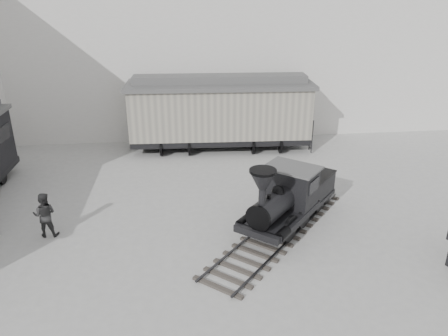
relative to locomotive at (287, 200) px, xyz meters
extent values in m
plane|color=#9E9E9B|center=(-2.05, -3.23, -1.06)|extent=(90.00, 90.00, 0.00)
cube|color=silver|center=(-2.05, 11.77, 4.44)|extent=(34.00, 2.40, 11.00)
cube|color=#3E3934|center=(-0.42, -0.49, -0.99)|extent=(6.66, 7.34, 0.14)
cube|color=#2D2D30|center=(-0.90, -0.07, -0.95)|extent=(5.37, 6.22, 0.05)
cube|color=#2D2D30|center=(0.06, -0.91, -0.95)|extent=(5.37, 6.22, 0.05)
cylinder|color=black|center=(-1.23, -0.37, -0.43)|extent=(0.72, 0.81, 0.97)
cylinder|color=black|center=(-0.19, -1.28, -0.43)|extent=(0.72, 0.81, 0.97)
cylinder|color=black|center=(-0.48, 0.50, -0.43)|extent=(0.72, 0.81, 0.97)
cylinder|color=black|center=(0.57, -0.40, -0.43)|extent=(0.72, 0.81, 0.97)
cube|color=black|center=(-0.33, -0.39, -0.33)|extent=(3.43, 3.57, 0.25)
cylinder|color=black|center=(-0.74, -0.86, 0.24)|extent=(2.00, 2.12, 0.89)
cylinder|color=black|center=(-1.26, -1.46, 0.93)|extent=(0.32, 0.32, 0.53)
cone|color=black|center=(-1.26, -1.46, 1.51)|extent=(1.20, 1.20, 0.62)
sphere|color=black|center=(-0.51, -0.59, 0.66)|extent=(0.46, 0.46, 0.46)
cube|color=black|center=(0.19, 0.22, 0.48)|extent=(2.09, 2.03, 1.37)
cube|color=#545454|center=(0.19, 0.22, 1.21)|extent=(2.34, 2.28, 0.07)
cube|color=black|center=(1.23, 1.42, -0.01)|extent=(2.37, 2.38, 0.80)
cylinder|color=black|center=(-3.95, 9.07, -0.64)|extent=(2.17, 0.96, 0.85)
cylinder|color=black|center=(0.94, 8.83, -0.64)|extent=(2.17, 0.96, 0.85)
cube|color=black|center=(-1.50, 8.95, -0.42)|extent=(9.71, 3.13, 0.32)
cube|color=gray|center=(-1.50, 8.95, 1.07)|extent=(9.71, 3.24, 2.66)
cube|color=#545454|center=(-1.50, 8.95, 2.51)|extent=(10.05, 3.57, 0.21)
cube|color=#545454|center=(-1.50, 8.95, 2.80)|extent=(9.21, 1.73, 0.38)
imported|color=#292929|center=(-8.73, 0.34, -0.23)|extent=(0.83, 0.65, 1.67)
camera|label=1|loc=(-3.98, -14.01, 7.23)|focal=35.00mm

